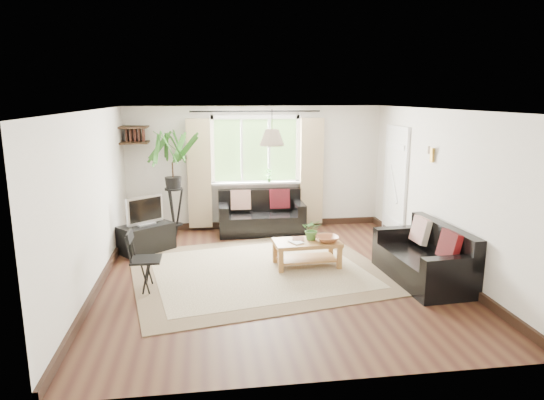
{
  "coord_description": "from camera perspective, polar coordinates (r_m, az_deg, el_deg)",
  "views": [
    {
      "loc": [
        -0.99,
        -6.67,
        2.59
      ],
      "look_at": [
        0.0,
        0.4,
        1.05
      ],
      "focal_mm": 32.0,
      "sensor_mm": 36.0,
      "label": 1
    }
  ],
  "objects": [
    {
      "name": "tv_stand",
      "position": [
        8.49,
        -14.56,
        -4.34
      ],
      "size": [
        0.98,
        0.92,
        0.47
      ],
      "primitive_type": "cube",
      "rotation": [
        0.0,
        0.0,
        0.67
      ],
      "color": "black",
      "rests_on": "floor"
    },
    {
      "name": "coffee_table",
      "position": [
        7.53,
        4.1,
        -6.32
      ],
      "size": [
        1.03,
        0.6,
        0.41
      ],
      "primitive_type": null,
      "rotation": [
        0.0,
        0.0,
        0.05
      ],
      "color": "brown",
      "rests_on": "floor"
    },
    {
      "name": "door",
      "position": [
        9.19,
        14.28,
        1.83
      ],
      "size": [
        0.06,
        0.96,
        2.06
      ],
      "primitive_type": "cube",
      "color": "silver",
      "rests_on": "wall_right"
    },
    {
      "name": "sofa_back",
      "position": [
        9.28,
        -1.27,
        -1.6
      ],
      "size": [
        1.62,
        0.82,
        0.76
      ],
      "primitive_type": null,
      "rotation": [
        0.0,
        0.0,
        -0.01
      ],
      "color": "black",
      "rests_on": "floor"
    },
    {
      "name": "ceiling",
      "position": [
        6.74,
        0.48,
        10.56
      ],
      "size": [
        5.5,
        5.5,
        0.0
      ],
      "primitive_type": "plane",
      "rotation": [
        3.14,
        0.0,
        0.0
      ],
      "color": "white",
      "rests_on": "floor"
    },
    {
      "name": "pendant_lamp",
      "position": [
        7.16,
        0.0,
        7.85
      ],
      "size": [
        0.36,
        0.36,
        0.54
      ],
      "primitive_type": null,
      "color": "beige",
      "rests_on": "ceiling"
    },
    {
      "name": "floor",
      "position": [
        7.22,
        0.44,
        -8.84
      ],
      "size": [
        5.5,
        5.5,
        0.0
      ],
      "primitive_type": "plane",
      "color": "black",
      "rests_on": "ground"
    },
    {
      "name": "table_plant",
      "position": [
        7.49,
        4.73,
        -3.48
      ],
      "size": [
        0.35,
        0.33,
        0.33
      ],
      "primitive_type": "imported",
      "rotation": [
        0.0,
        0.0,
        -0.27
      ],
      "color": "#3F6F2C",
      "rests_on": "coffee_table"
    },
    {
      "name": "window",
      "position": [
        9.49,
        -1.94,
        5.87
      ],
      "size": [
        2.5,
        0.16,
        2.16
      ],
      "primitive_type": null,
      "color": "white",
      "rests_on": "wall_back"
    },
    {
      "name": "book_b",
      "position": [
        7.52,
        2.42,
        -4.58
      ],
      "size": [
        0.22,
        0.26,
        0.02
      ],
      "primitive_type": "imported",
      "rotation": [
        0.0,
        0.0,
        -0.19
      ],
      "color": "brown",
      "rests_on": "coffee_table"
    },
    {
      "name": "sofa_right",
      "position": [
        7.22,
        17.31,
        -6.19
      ],
      "size": [
        1.68,
        0.93,
        0.77
      ],
      "primitive_type": null,
      "rotation": [
        0.0,
        0.0,
        -1.5
      ],
      "color": "black",
      "rests_on": "floor"
    },
    {
      "name": "wall_right",
      "position": [
        7.65,
        19.32,
        1.02
      ],
      "size": [
        0.02,
        5.5,
        2.4
      ],
      "primitive_type": "cube",
      "color": "silver",
      "rests_on": "floor"
    },
    {
      "name": "wall_back",
      "position": [
        9.57,
        -1.95,
        3.81
      ],
      "size": [
        5.0,
        0.02,
        2.4
      ],
      "primitive_type": "cube",
      "color": "silver",
      "rests_on": "floor"
    },
    {
      "name": "bowl",
      "position": [
        7.45,
        6.49,
        -4.56
      ],
      "size": [
        0.37,
        0.37,
        0.09
      ],
      "primitive_type": "imported",
      "rotation": [
        0.0,
        0.0,
        0.06
      ],
      "color": "#9C5935",
      "rests_on": "coffee_table"
    },
    {
      "name": "corner_shelf",
      "position": [
        9.28,
        -15.88,
        7.39
      ],
      "size": [
        0.5,
        0.5,
        0.34
      ],
      "primitive_type": null,
      "color": "black",
      "rests_on": "wall_back"
    },
    {
      "name": "palm_stand",
      "position": [
        9.13,
        -11.53,
        1.84
      ],
      "size": [
        0.95,
        0.95,
        1.98
      ],
      "primitive_type": null,
      "rotation": [
        0.0,
        0.0,
        -0.27
      ],
      "color": "black",
      "rests_on": "floor"
    },
    {
      "name": "book_a",
      "position": [
        7.32,
        2.36,
        -5.07
      ],
      "size": [
        0.24,
        0.27,
        0.02
      ],
      "primitive_type": "imported",
      "rotation": [
        0.0,
        0.0,
        0.45
      ],
      "color": "white",
      "rests_on": "coffee_table"
    },
    {
      "name": "sill_plant",
      "position": [
        9.5,
        -0.37,
        2.94
      ],
      "size": [
        0.14,
        0.1,
        0.27
      ],
      "primitive_type": "imported",
      "color": "#2D6023",
      "rests_on": "window"
    },
    {
      "name": "wall_sconce",
      "position": [
        7.81,
        18.14,
        5.32
      ],
      "size": [
        0.12,
        0.12,
        0.28
      ],
      "primitive_type": null,
      "color": "beige",
      "rests_on": "wall_right"
    },
    {
      "name": "folding_chair",
      "position": [
        6.78,
        -14.57,
        -6.92
      ],
      "size": [
        0.44,
        0.44,
        0.83
      ],
      "primitive_type": null,
      "rotation": [
        0.0,
        0.0,
        1.56
      ],
      "color": "black",
      "rests_on": "floor"
    },
    {
      "name": "wall_front",
      "position": [
        4.27,
        5.89,
        -6.86
      ],
      "size": [
        5.0,
        0.02,
        2.4
      ],
      "primitive_type": "cube",
      "color": "silver",
      "rests_on": "floor"
    },
    {
      "name": "wall_left",
      "position": [
        6.98,
        -20.3,
        -0.08
      ],
      "size": [
        0.02,
        5.5,
        2.4
      ],
      "primitive_type": "cube",
      "color": "silver",
      "rests_on": "floor"
    },
    {
      "name": "tv",
      "position": [
        8.37,
        -14.73,
        -1.12
      ],
      "size": [
        0.66,
        0.59,
        0.51
      ],
      "primitive_type": null,
      "rotation": [
        0.0,
        0.0,
        0.67
      ],
      "color": "#A5A5AA",
      "rests_on": "tv_stand"
    },
    {
      "name": "rug",
      "position": [
        7.39,
        -1.58,
        -8.25
      ],
      "size": [
        4.18,
        3.77,
        0.02
      ],
      "primitive_type": "cube",
      "rotation": [
        0.0,
        0.0,
        0.19
      ],
      "color": "beige",
      "rests_on": "floor"
    }
  ]
}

